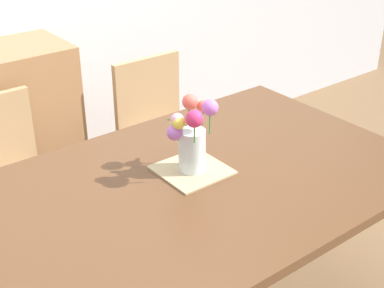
{
  "coord_description": "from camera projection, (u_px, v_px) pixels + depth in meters",
  "views": [
    {
      "loc": [
        -1.14,
        -1.44,
        1.89
      ],
      "look_at": [
        0.03,
        0.07,
        0.89
      ],
      "focal_mm": 52.19,
      "sensor_mm": 36.0,
      "label": 1
    }
  ],
  "objects": [
    {
      "name": "flower_vase",
      "position": [
        191.0,
        135.0,
        2.13
      ],
      "size": [
        0.22,
        0.21,
        0.3
      ],
      "color": "silver",
      "rests_on": "placemat"
    },
    {
      "name": "chair_left",
      "position": [
        5.0,
        177.0,
        2.65
      ],
      "size": [
        0.42,
        0.42,
        0.9
      ],
      "rotation": [
        0.0,
        0.0,
        3.14
      ],
      "color": "tan",
      "rests_on": "ground_plane"
    },
    {
      "name": "placemat",
      "position": [
        192.0,
        170.0,
        2.21
      ],
      "size": [
        0.26,
        0.26,
        0.01
      ],
      "primitive_type": "cube",
      "color": "tan",
      "rests_on": "dining_table"
    },
    {
      "name": "dining_table",
      "position": [
        197.0,
        197.0,
        2.18
      ],
      "size": [
        1.77,
        1.13,
        0.77
      ],
      "color": "brown",
      "rests_on": "ground_plane"
    },
    {
      "name": "chair_right",
      "position": [
        159.0,
        127.0,
        3.14
      ],
      "size": [
        0.42,
        0.42,
        0.9
      ],
      "rotation": [
        0.0,
        0.0,
        3.14
      ],
      "color": "tan",
      "rests_on": "ground_plane"
    }
  ]
}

